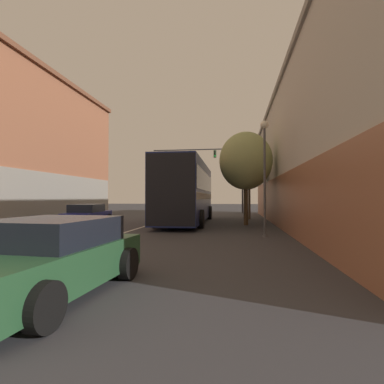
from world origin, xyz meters
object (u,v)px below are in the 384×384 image
at_px(bus, 187,190).
at_px(street_lamp, 265,165).
at_px(parked_car_left_near, 88,215).
at_px(street_tree_far, 249,167).
at_px(hatchback_foreground, 46,258).
at_px(street_tree_near, 246,161).
at_px(traffic_signal_gantry, 212,163).

distance_m(bus, street_lamp, 7.65).
relative_size(parked_car_left_near, street_tree_far, 0.84).
bearing_deg(bus, hatchback_foreground, 178.79).
bearing_deg(parked_car_left_near, bus, -77.53).
bearing_deg(parked_car_left_near, hatchback_foreground, -162.31).
xyz_separation_m(bus, parked_car_left_near, (-5.75, -2.04, -1.53)).
height_order(street_tree_near, street_tree_far, street_tree_near).
height_order(hatchback_foreground, parked_car_left_near, hatchback_foreground).
bearing_deg(parked_car_left_near, street_lamp, -119.73).
bearing_deg(parked_car_left_near, street_tree_far, -65.54).
bearing_deg(bus, street_tree_near, -104.78).
relative_size(parked_car_left_near, street_tree_near, 0.82).
bearing_deg(traffic_signal_gantry, street_tree_near, -77.62).
xyz_separation_m(hatchback_foreground, street_tree_far, (4.18, 18.46, 3.37)).
height_order(bus, street_tree_near, street_tree_near).
height_order(parked_car_left_near, street_tree_far, street_tree_far).
xyz_separation_m(parked_car_left_near, street_tree_far, (9.89, 6.06, 3.39)).
height_order(hatchback_foreground, traffic_signal_gantry, traffic_signal_gantry).
relative_size(traffic_signal_gantry, street_tree_far, 1.81).
bearing_deg(street_lamp, bus, 124.70).
xyz_separation_m(parked_car_left_near, traffic_signal_gantry, (6.36, 15.27, 4.81)).
bearing_deg(street_tree_far, parked_car_left_near, -148.49).
xyz_separation_m(hatchback_foreground, street_lamp, (4.36, 8.19, 2.38)).
distance_m(hatchback_foreground, parked_car_left_near, 13.65).
bearing_deg(traffic_signal_gantry, parked_car_left_near, -112.62).
height_order(street_lamp, street_tree_near, street_tree_near).
height_order(hatchback_foreground, street_tree_far, street_tree_far).
height_order(traffic_signal_gantry, street_tree_far, traffic_signal_gantry).
relative_size(street_lamp, street_tree_far, 0.89).
bearing_deg(traffic_signal_gantry, hatchback_foreground, -91.34).
distance_m(street_tree_near, street_tree_far, 4.95).
xyz_separation_m(hatchback_foreground, parked_car_left_near, (-5.71, 12.40, -0.02)).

